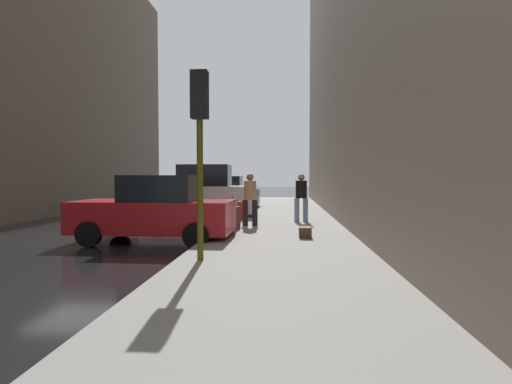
# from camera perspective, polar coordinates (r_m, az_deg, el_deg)

# --- Properties ---
(ground_plane) EXTENTS (120.00, 120.00, 0.00)m
(ground_plane) POSITION_cam_1_polar(r_m,az_deg,el_deg) (13.07, -23.91, -5.71)
(ground_plane) COLOR black
(sidewalk) EXTENTS (4.00, 40.00, 0.15)m
(sidewalk) POSITION_cam_1_polar(r_m,az_deg,el_deg) (11.53, 3.57, -6.18)
(sidewalk) COLOR gray
(sidewalk) RESTS_ON ground_plane
(parked_red_hatchback) EXTENTS (4.23, 2.12, 1.79)m
(parked_red_hatchback) POSITION_cam_1_polar(r_m,az_deg,el_deg) (11.08, -14.11, -2.55)
(parked_red_hatchback) COLOR #B2191E
(parked_red_hatchback) RESTS_ON ground_plane
(parked_white_van) EXTENTS (4.65, 2.16, 2.25)m
(parked_white_van) POSITION_cam_1_polar(r_m,az_deg,el_deg) (16.73, -7.80, -0.30)
(parked_white_van) COLOR silver
(parked_white_van) RESTS_ON ground_plane
(parked_dark_green_sedan) EXTENTS (4.20, 2.06, 1.79)m
(parked_dark_green_sedan) POSITION_cam_1_polar(r_m,az_deg,el_deg) (21.77, -5.00, -0.21)
(parked_dark_green_sedan) COLOR #193828
(parked_dark_green_sedan) RESTS_ON ground_plane
(fire_hydrant) EXTENTS (0.42, 0.22, 0.70)m
(fire_hydrant) POSITION_cam_1_polar(r_m,az_deg,el_deg) (14.79, -2.31, -2.68)
(fire_hydrant) COLOR red
(fire_hydrant) RESTS_ON sidewalk
(traffic_light) EXTENTS (0.32, 0.32, 3.60)m
(traffic_light) POSITION_cam_1_polar(r_m,az_deg,el_deg) (7.74, -8.04, 9.65)
(traffic_light) COLOR #514C0F
(traffic_light) RESTS_ON sidewalk
(pedestrian_in_tan_coat) EXTENTS (0.51, 0.42, 1.71)m
(pedestrian_in_tan_coat) POSITION_cam_1_polar(r_m,az_deg,el_deg) (13.02, -0.86, -0.66)
(pedestrian_in_tan_coat) COLOR black
(pedestrian_in_tan_coat) RESTS_ON sidewalk
(pedestrian_in_jeans) EXTENTS (0.53, 0.49, 1.71)m
(pedestrian_in_jeans) POSITION_cam_1_polar(r_m,az_deg,el_deg) (14.23, 6.48, -0.44)
(pedestrian_in_jeans) COLOR #728CB2
(pedestrian_in_jeans) RESTS_ON sidewalk
(rolling_suitcase) EXTENTS (0.45, 0.61, 1.04)m
(rolling_suitcase) POSITION_cam_1_polar(r_m,az_deg,el_deg) (12.35, -3.38, -3.67)
(rolling_suitcase) COLOR #591414
(rolling_suitcase) RESTS_ON sidewalk
(duffel_bag) EXTENTS (0.32, 0.44, 0.28)m
(duffel_bag) POSITION_cam_1_polar(r_m,az_deg,el_deg) (10.62, 7.03, -5.74)
(duffel_bag) COLOR #472D19
(duffel_bag) RESTS_ON sidewalk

